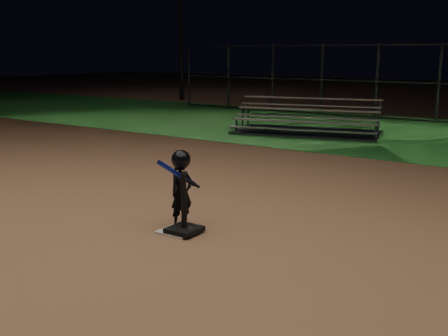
# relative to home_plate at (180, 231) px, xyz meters

# --- Properties ---
(ground) EXTENTS (80.00, 80.00, 0.00)m
(ground) POSITION_rel_home_plate_xyz_m (0.00, 0.00, -0.01)
(ground) COLOR #936242
(ground) RESTS_ON ground
(grass_strip) EXTENTS (60.00, 8.00, 0.01)m
(grass_strip) POSITION_rel_home_plate_xyz_m (0.00, 10.00, -0.01)
(grass_strip) COLOR #1D591D
(grass_strip) RESTS_ON ground
(home_plate) EXTENTS (0.45, 0.45, 0.02)m
(home_plate) POSITION_rel_home_plate_xyz_m (0.00, 0.00, 0.00)
(home_plate) COLOR beige
(home_plate) RESTS_ON ground
(batting_tee) EXTENTS (0.38, 0.38, 0.75)m
(batting_tee) POSITION_rel_home_plate_xyz_m (0.10, -0.02, 0.15)
(batting_tee) COLOR black
(batting_tee) RESTS_ON home_plate
(child_batter) EXTENTS (0.42, 0.55, 1.02)m
(child_batter) POSITION_rel_home_plate_xyz_m (-0.09, 0.16, 0.53)
(child_batter) COLOR black
(child_batter) RESTS_ON ground
(bleacher_left) EXTENTS (4.28, 2.81, 0.96)m
(bleacher_left) POSITION_rel_home_plate_xyz_m (-2.39, 8.55, 0.19)
(bleacher_left) COLOR silver
(bleacher_left) RESTS_ON ground
(backstop_fence) EXTENTS (20.08, 0.08, 2.50)m
(backstop_fence) POSITION_rel_home_plate_xyz_m (0.00, 13.00, 1.24)
(backstop_fence) COLOR #38383D
(backstop_fence) RESTS_ON ground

